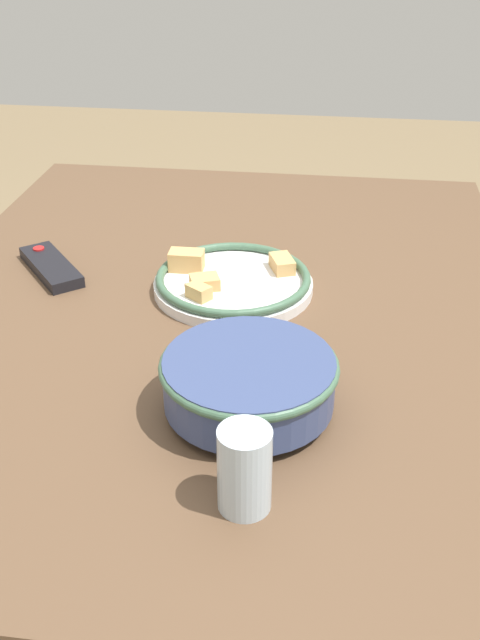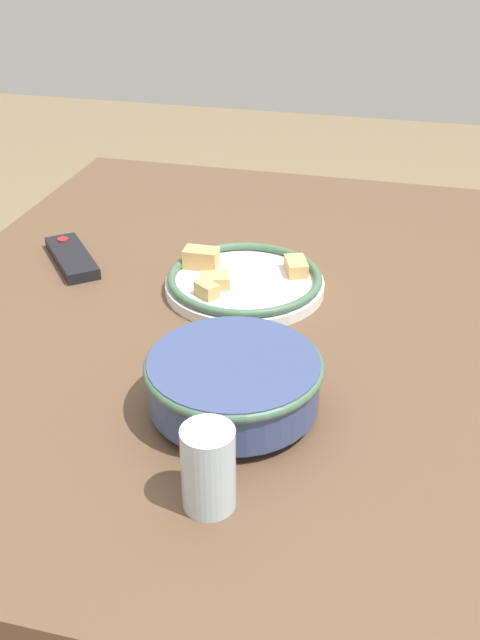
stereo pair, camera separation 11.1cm
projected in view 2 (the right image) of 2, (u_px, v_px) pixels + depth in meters
name	position (u px, v px, depth m)	size (l,w,h in m)	color
ground_plane	(227.00, 611.00, 1.63)	(8.00, 8.00, 0.00)	#7F6B4C
dining_table	(224.00, 346.00, 1.28)	(1.29, 1.01, 0.77)	brown
noodle_bowl	(234.00, 381.00, 0.96)	(0.23, 0.23, 0.08)	#384775
food_plate	(244.00, 281.00, 1.27)	(0.27, 0.27, 0.05)	white
tv_remote	(72.00, 258.00, 1.36)	(0.17, 0.16, 0.02)	black
drinking_glass	(208.00, 468.00, 0.81)	(0.06, 0.06, 0.10)	silver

